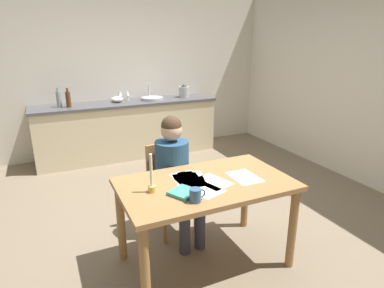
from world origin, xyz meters
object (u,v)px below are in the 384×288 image
object	(u,v)px
candlestick	(152,181)
wine_glass_by_kettle	(120,94)
book_magazine	(184,193)
person_seated	(175,171)
sink_unit	(152,98)
wine_glass_near_sink	(127,93)
stovetop_kettle	(184,91)
bottle_oil	(59,99)
dining_table	(206,194)
chair_at_table	(169,183)
mixing_bowl	(117,99)
coffee_mug	(196,195)
bottle_vinegar	(68,99)

from	to	relation	value
candlestick	wine_glass_by_kettle	bearing A→B (deg)	81.02
book_magazine	wine_glass_by_kettle	world-z (taller)	wine_glass_by_kettle
person_seated	sink_unit	bearing A→B (deg)	76.56
person_seated	wine_glass_near_sink	bearing A→B (deg)	85.14
candlestick	stovetop_kettle	world-z (taller)	stovetop_kettle
book_magazine	candlestick	bearing A→B (deg)	118.15
person_seated	wine_glass_by_kettle	world-z (taller)	person_seated
book_magazine	bottle_oil	bearing A→B (deg)	73.46
dining_table	sink_unit	bearing A→B (deg)	79.91
dining_table	bottle_oil	size ratio (longest dim) A/B	4.86
chair_at_table	mixing_bowl	xyz separation A→B (m)	(0.04, 2.37, 0.45)
person_seated	coffee_mug	bearing A→B (deg)	-101.40
bottle_oil	wine_glass_near_sink	bearing A→B (deg)	8.57
dining_table	book_magazine	bearing A→B (deg)	-153.18
dining_table	sink_unit	world-z (taller)	sink_unit
book_magazine	sink_unit	world-z (taller)	sink_unit
bottle_vinegar	stovetop_kettle	distance (m)	1.87
wine_glass_near_sink	wine_glass_by_kettle	size ratio (longest dim) A/B	1.00
mixing_bowl	bottle_vinegar	bearing A→B (deg)	-171.24
chair_at_table	book_magazine	world-z (taller)	chair_at_table
sink_unit	mixing_bowl	world-z (taller)	sink_unit
stovetop_kettle	coffee_mug	bearing A→B (deg)	-112.08
person_seated	wine_glass_near_sink	distance (m)	2.66
sink_unit	wine_glass_near_sink	world-z (taller)	sink_unit
bottle_vinegar	mixing_bowl	distance (m)	0.74
stovetop_kettle	wine_glass_near_sink	distance (m)	0.95
candlestick	bottle_oil	xyz separation A→B (m)	(-0.44, 2.96, 0.17)
coffee_mug	bottle_oil	world-z (taller)	bottle_oil
stovetop_kettle	wine_glass_near_sink	world-z (taller)	stovetop_kettle
person_seated	stovetop_kettle	bearing A→B (deg)	64.87
coffee_mug	stovetop_kettle	bearing A→B (deg)	67.92
sink_unit	candlestick	bearing A→B (deg)	-108.27
chair_at_table	wine_glass_by_kettle	bearing A→B (deg)	87.30
book_magazine	coffee_mug	bearing A→B (deg)	-105.46
dining_table	bottle_vinegar	xyz separation A→B (m)	(-0.77, 2.91, 0.37)
dining_table	wine_glass_near_sink	size ratio (longest dim) A/B	9.02
bottle_oil	mixing_bowl	size ratio (longest dim) A/B	1.51
person_seated	wine_glass_near_sink	world-z (taller)	person_seated
chair_at_table	wine_glass_near_sink	bearing A→B (deg)	84.55
coffee_mug	sink_unit	bearing A→B (deg)	77.04
bottle_vinegar	sink_unit	bearing A→B (deg)	3.39
coffee_mug	mixing_bowl	bearing A→B (deg)	86.87
mixing_bowl	stovetop_kettle	world-z (taller)	stovetop_kettle
candlestick	bottle_vinegar	bearing A→B (deg)	96.21
coffee_mug	mixing_bowl	world-z (taller)	mixing_bowl
chair_at_table	coffee_mug	world-z (taller)	chair_at_table
sink_unit	bottle_oil	world-z (taller)	bottle_oil
candlestick	book_magazine	bearing A→B (deg)	-33.61
chair_at_table	candlestick	distance (m)	0.83
sink_unit	dining_table	bearing A→B (deg)	-100.09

